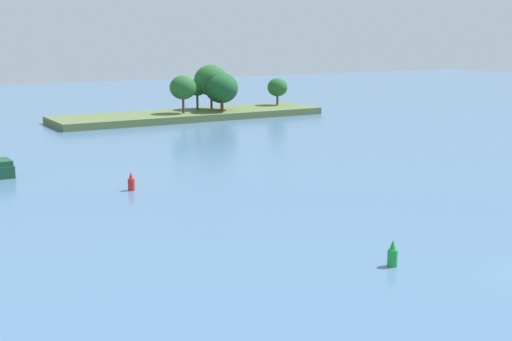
% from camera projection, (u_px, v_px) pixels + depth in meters
% --- Properties ---
extents(treeline_island, '(51.96, 13.40, 9.90)m').
position_uv_depth(treeline_island, '(204.00, 100.00, 131.75)').
color(treeline_island, '#566B3D').
rests_on(treeline_island, ground).
extents(channel_buoy_red, '(0.70, 0.70, 1.90)m').
position_uv_depth(channel_buoy_red, '(131.00, 183.00, 70.52)').
color(channel_buoy_red, red).
rests_on(channel_buoy_red, ground).
extents(channel_buoy_green, '(0.70, 0.70, 1.90)m').
position_uv_depth(channel_buoy_green, '(393.00, 255.00, 47.48)').
color(channel_buoy_green, green).
rests_on(channel_buoy_green, ground).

